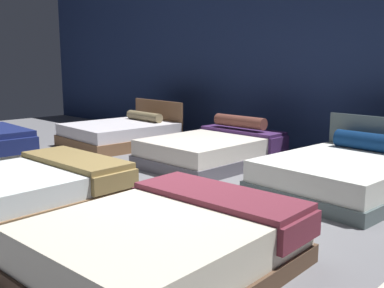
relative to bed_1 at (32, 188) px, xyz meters
name	(u,v)px	position (x,y,z in m)	size (l,w,h in m)	color
ground_plane	(177,206)	(1.16, 1.21, -0.23)	(18.00, 18.00, 0.02)	slate
showroom_back_wall	(336,55)	(1.16, 4.85, 1.53)	(18.00, 0.06, 3.50)	navy
bed_1	(32,188)	(0.00, 0.00, 0.00)	(1.69, 1.99, 0.49)	brown
bed_2	(167,244)	(2.34, -0.02, 0.02)	(1.73, 2.09, 0.52)	brown
bed_4	(121,134)	(-2.40, 3.03, 0.01)	(1.76, 2.06, 0.84)	brown
bed_5	(213,150)	(0.02, 3.08, 0.02)	(1.58, 2.16, 0.73)	#54515C
bed_6	(345,174)	(2.29, 3.07, 0.02)	(1.76, 2.09, 0.89)	#4B5A5C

